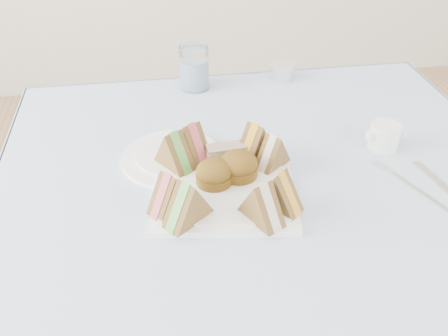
{
  "coord_description": "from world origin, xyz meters",
  "views": [
    {
      "loc": [
        -0.19,
        -0.69,
        1.31
      ],
      "look_at": [
        -0.08,
        0.02,
        0.8
      ],
      "focal_mm": 40.0,
      "sensor_mm": 36.0,
      "label": 1
    }
  ],
  "objects": [
    {
      "name": "tea_strainer",
      "position": [
        0.14,
        0.46,
        0.76
      ],
      "size": [
        0.09,
        0.09,
        0.04
      ],
      "primitive_type": "cylinder",
      "rotation": [
        0.0,
        0.0,
        0.4
      ],
      "color": "silver",
      "rests_on": "tablecloth"
    },
    {
      "name": "sandwich_fr_b",
      "position": [
        -0.03,
        -0.08,
        0.8
      ],
      "size": [
        0.07,
        0.09,
        0.07
      ],
      "primitive_type": null,
      "rotation": [
        0.0,
        0.0,
        -1.07
      ],
      "color": "brown",
      "rests_on": "serving_plate"
    },
    {
      "name": "sandwich_br_a",
      "position": [
        0.02,
        0.07,
        0.79
      ],
      "size": [
        0.08,
        0.08,
        0.07
      ],
      "primitive_type": null,
      "rotation": [
        0.0,
        0.0,
        -2.44
      ],
      "color": "brown",
      "rests_on": "serving_plate"
    },
    {
      "name": "fork",
      "position": [
        0.27,
        -0.04,
        0.75
      ],
      "size": [
        0.07,
        0.15,
        0.0
      ],
      "primitive_type": "cube",
      "rotation": [
        0.0,
        0.0,
        0.38
      ],
      "color": "silver",
      "rests_on": "tablecloth"
    },
    {
      "name": "sandwich_fl_b",
      "position": [
        -0.16,
        -0.06,
        0.8
      ],
      "size": [
        0.09,
        0.09,
        0.08
      ],
      "primitive_type": null,
      "rotation": [
        0.0,
        0.0,
        0.67
      ],
      "color": "brown",
      "rests_on": "serving_plate"
    },
    {
      "name": "creamer_jug",
      "position": [
        0.26,
        0.11,
        0.77
      ],
      "size": [
        0.07,
        0.07,
        0.05
      ],
      "primitive_type": "cylinder",
      "rotation": [
        0.0,
        0.0,
        0.23
      ],
      "color": "white",
      "rests_on": "tablecloth"
    },
    {
      "name": "water_glass",
      "position": [
        -0.09,
        0.45,
        0.8
      ],
      "size": [
        0.08,
        0.08,
        0.11
      ],
      "primitive_type": "cylinder",
      "rotation": [
        0.0,
        0.0,
        0.09
      ],
      "color": "white",
      "rests_on": "tablecloth"
    },
    {
      "name": "serving_plate",
      "position": [
        -0.08,
        0.02,
        0.75
      ],
      "size": [
        0.29,
        0.29,
        0.01
      ],
      "primitive_type": "cube",
      "rotation": [
        0.0,
        0.0,
        -0.14
      ],
      "color": "white",
      "rests_on": "tablecloth"
    },
    {
      "name": "sandwich_bl_a",
      "position": [
        -0.16,
        0.1,
        0.8
      ],
      "size": [
        0.08,
        0.09,
        0.08
      ],
      "primitive_type": null,
      "rotation": [
        0.0,
        0.0,
        2.15
      ],
      "color": "brown",
      "rests_on": "serving_plate"
    },
    {
      "name": "pastry_slice",
      "position": [
        -0.07,
        0.1,
        0.78
      ],
      "size": [
        0.08,
        0.04,
        0.04
      ],
      "primitive_type": "cube",
      "rotation": [
        0.0,
        0.0,
        0.09
      ],
      "color": "#DFCB7E",
      "rests_on": "serving_plate"
    },
    {
      "name": "sandwich_fl_a",
      "position": [
        -0.18,
        -0.02,
        0.79
      ],
      "size": [
        0.09,
        0.08,
        0.07
      ],
      "primitive_type": null,
      "rotation": [
        0.0,
        0.0,
        0.69
      ],
      "color": "brown",
      "rests_on": "serving_plate"
    },
    {
      "name": "sandwich_bl_b",
      "position": [
        -0.13,
        0.12,
        0.8
      ],
      "size": [
        0.08,
        0.09,
        0.08
      ],
      "primitive_type": null,
      "rotation": [
        0.0,
        0.0,
        2.08
      ],
      "color": "brown",
      "rests_on": "serving_plate"
    },
    {
      "name": "side_plate",
      "position": [
        -0.17,
        0.13,
        0.75
      ],
      "size": [
        0.25,
        0.25,
        0.01
      ],
      "primitive_type": "cylinder",
      "rotation": [
        0.0,
        0.0,
        -0.28
      ],
      "color": "white",
      "rests_on": "tablecloth"
    },
    {
      "name": "sandwich_fr_a",
      "position": [
        0.0,
        -0.05,
        0.79
      ],
      "size": [
        0.08,
        0.09,
        0.07
      ],
      "primitive_type": null,
      "rotation": [
        0.0,
        0.0,
        -0.82
      ],
      "color": "brown",
      "rests_on": "serving_plate"
    },
    {
      "name": "scone_right",
      "position": [
        -0.05,
        0.05,
        0.78
      ],
      "size": [
        0.09,
        0.09,
        0.05
      ],
      "primitive_type": "cylinder",
      "rotation": [
        0.0,
        0.0,
        0.33
      ],
      "color": "brown",
      "rests_on": "serving_plate"
    },
    {
      "name": "sandwich_br_b",
      "position": [
        -0.01,
        0.11,
        0.8
      ],
      "size": [
        0.09,
        0.08,
        0.07
      ],
      "primitive_type": null,
      "rotation": [
        0.0,
        0.0,
        -2.44
      ],
      "color": "brown",
      "rests_on": "serving_plate"
    },
    {
      "name": "table",
      "position": [
        0.0,
        0.0,
        0.37
      ],
      "size": [
        0.9,
        0.9,
        0.74
      ],
      "primitive_type": "cube",
      "color": "brown",
      "rests_on": "floor"
    },
    {
      "name": "scone_left",
      "position": [
        -0.1,
        0.03,
        0.78
      ],
      "size": [
        0.07,
        0.07,
        0.05
      ],
      "primitive_type": "cylinder",
      "rotation": [
        0.0,
        0.0,
        -0.09
      ],
      "color": "brown",
      "rests_on": "serving_plate"
    },
    {
      "name": "tablecloth",
      "position": [
        0.0,
        0.0,
        0.74
      ],
      "size": [
        1.02,
        1.02,
        0.01
      ],
      "primitive_type": "cube",
      "color": "#B8C7F1",
      "rests_on": "table"
    }
  ]
}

